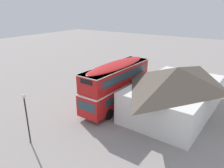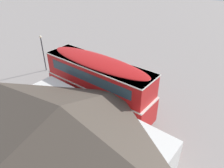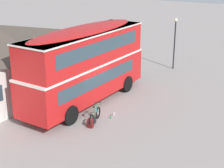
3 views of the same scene
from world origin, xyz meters
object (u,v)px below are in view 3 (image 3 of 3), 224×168
object	(u,v)px
double_decker_bus	(86,62)
water_bottle_clear_plastic	(114,114)
street_lamp	(175,38)
backpack_on_ground	(90,123)
touring_bicycle	(95,116)
water_bottle_green_metal	(111,117)

from	to	relation	value
double_decker_bus	water_bottle_clear_plastic	size ratio (longest dim) A/B	42.41
street_lamp	backpack_on_ground	bearing A→B (deg)	-178.99
double_decker_bus	water_bottle_clear_plastic	distance (m)	3.69
backpack_on_ground	water_bottle_clear_plastic	world-z (taller)	backpack_on_ground
touring_bicycle	water_bottle_green_metal	bearing A→B (deg)	-28.71
street_lamp	water_bottle_green_metal	bearing A→B (deg)	-176.93
double_decker_bus	water_bottle_green_metal	bearing A→B (deg)	-116.72
backpack_on_ground	double_decker_bus	bearing A→B (deg)	38.42
touring_bicycle	street_lamp	bearing A→B (deg)	0.45
water_bottle_clear_plastic	street_lamp	bearing A→B (deg)	2.84
double_decker_bus	touring_bicycle	xyz separation A→B (m)	(-2.22, -2.11, -2.27)
touring_bicycle	water_bottle_green_metal	size ratio (longest dim) A/B	7.80
touring_bicycle	water_bottle_clear_plastic	xyz separation A→B (m)	(1.35, -0.43, -0.26)
double_decker_bus	water_bottle_clear_plastic	xyz separation A→B (m)	(-0.87, -2.54, -2.53)
double_decker_bus	water_bottle_clear_plastic	world-z (taller)	double_decker_bus
water_bottle_clear_plastic	street_lamp	world-z (taller)	street_lamp
double_decker_bus	backpack_on_ground	world-z (taller)	double_decker_bus
water_bottle_clear_plastic	street_lamp	size ratio (longest dim) A/B	0.06
street_lamp	touring_bicycle	bearing A→B (deg)	-179.55
touring_bicycle	street_lamp	size ratio (longest dim) A/B	0.41
backpack_on_ground	water_bottle_green_metal	world-z (taller)	backpack_on_ground
backpack_on_ground	water_bottle_green_metal	bearing A→B (deg)	-13.74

